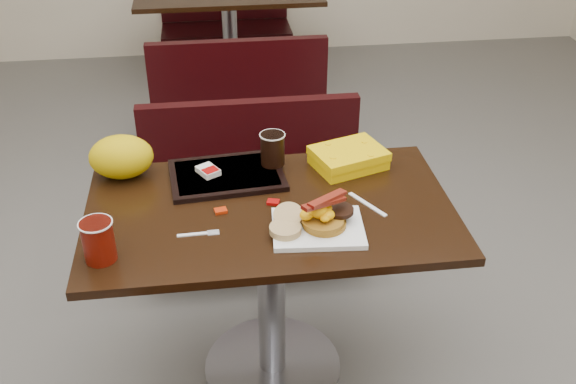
{
  "coord_description": "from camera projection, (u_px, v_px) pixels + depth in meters",
  "views": [
    {
      "loc": [
        -0.18,
        -1.81,
        1.96
      ],
      "look_at": [
        0.06,
        -0.02,
        0.82
      ],
      "focal_mm": 41.63,
      "sensor_mm": 36.0,
      "label": 1
    }
  ],
  "objects": [
    {
      "name": "sausage_patty",
      "position": [
        340.0,
        210.0,
        2.08
      ],
      "size": [
        0.1,
        0.1,
        0.01
      ],
      "primitive_type": "cylinder",
      "rotation": [
        0.0,
        0.0,
        -0.14
      ],
      "color": "black",
      "rests_on": "pancake_stack"
    },
    {
      "name": "platter",
      "position": [
        318.0,
        228.0,
        2.07
      ],
      "size": [
        0.3,
        0.24,
        0.02
      ],
      "primitive_type": "cube",
      "rotation": [
        0.0,
        0.0,
        -0.08
      ],
      "color": "white",
      "rests_on": "table_near"
    },
    {
      "name": "table_far",
      "position": [
        231.0,
        45.0,
        4.56
      ],
      "size": [
        1.2,
        0.7,
        0.75
      ],
      "primitive_type": null,
      "color": "black",
      "rests_on": "floor"
    },
    {
      "name": "condiment_ketchup",
      "position": [
        273.0,
        202.0,
        2.2
      ],
      "size": [
        0.05,
        0.04,
        0.01
      ],
      "primitive_type": "cube",
      "rotation": [
        0.0,
        0.0,
        -0.3
      ],
      "color": "#8C0504",
      "rests_on": "table_near"
    },
    {
      "name": "condiment_syrup",
      "position": [
        221.0,
        211.0,
        2.16
      ],
      "size": [
        0.04,
        0.04,
        0.01
      ],
      "primitive_type": "cube",
      "rotation": [
        0.0,
        0.0,
        0.19
      ],
      "color": "#AB2307",
      "rests_on": "table_near"
    },
    {
      "name": "bench_far_s",
      "position": [
        237.0,
        88.0,
        3.98
      ],
      "size": [
        1.0,
        0.46,
        0.72
      ],
      "primitive_type": null,
      "color": "black",
      "rests_on": "floor"
    },
    {
      "name": "bench_near_n",
      "position": [
        255.0,
        195.0,
        2.98
      ],
      "size": [
        1.0,
        0.46,
        0.72
      ],
      "primitive_type": null,
      "color": "black",
      "rests_on": "floor"
    },
    {
      "name": "paper_bag",
      "position": [
        121.0,
        157.0,
        2.31
      ],
      "size": [
        0.26,
        0.23,
        0.15
      ],
      "primitive_type": "ellipsoid",
      "rotation": [
        0.0,
        0.0,
        -0.33
      ],
      "color": "#DCCE07",
      "rests_on": "table_near"
    },
    {
      "name": "table_near",
      "position": [
        271.0,
        295.0,
        2.38
      ],
      "size": [
        1.2,
        0.7,
        0.75
      ],
      "primitive_type": null,
      "color": "black",
      "rests_on": "floor"
    },
    {
      "name": "bench_far_n",
      "position": [
        226.0,
        16.0,
        5.16
      ],
      "size": [
        1.0,
        0.46,
        0.72
      ],
      "primitive_type": null,
      "color": "black",
      "rests_on": "floor"
    },
    {
      "name": "coffee_cup_far",
      "position": [
        273.0,
        149.0,
        2.36
      ],
      "size": [
        0.09,
        0.09,
        0.12
      ],
      "primitive_type": "cylinder",
      "rotation": [
        0.0,
        0.0,
        -0.12
      ],
      "color": "black",
      "rests_on": "tray"
    },
    {
      "name": "muffin_top",
      "position": [
        288.0,
        216.0,
        2.07
      ],
      "size": [
        0.12,
        0.12,
        0.05
      ],
      "primitive_type": "cylinder",
      "rotation": [
        0.38,
        0.0,
        -0.33
      ],
      "color": "tan",
      "rests_on": "platter"
    },
    {
      "name": "pancake_stack",
      "position": [
        324.0,
        222.0,
        2.06
      ],
      "size": [
        0.17,
        0.17,
        0.03
      ],
      "primitive_type": "cylinder",
      "rotation": [
        0.0,
        0.0,
        -0.3
      ],
      "color": "#9E661A",
      "rests_on": "platter"
    },
    {
      "name": "coffee_cup_near",
      "position": [
        98.0,
        241.0,
        1.92
      ],
      "size": [
        0.12,
        0.12,
        0.13
      ],
      "primitive_type": "cylinder",
      "rotation": [
        0.0,
        0.0,
        0.38
      ],
      "color": "#8C1105",
      "rests_on": "table_near"
    },
    {
      "name": "tray",
      "position": [
        227.0,
        175.0,
        2.34
      ],
      "size": [
        0.41,
        0.31,
        0.02
      ],
      "primitive_type": "cube",
      "rotation": [
        0.0,
        0.0,
        0.09
      ],
      "color": "black",
      "rests_on": "table_near"
    },
    {
      "name": "knife",
      "position": [
        367.0,
        204.0,
        2.19
      ],
      "size": [
        0.1,
        0.16,
        0.0
      ],
      "primitive_type": "cube",
      "rotation": [
        0.0,
        0.0,
        -1.05
      ],
      "color": "white",
      "rests_on": "table_near"
    },
    {
      "name": "bacon_strips",
      "position": [
        324.0,
        202.0,
        2.02
      ],
      "size": [
        0.17,
        0.14,
        0.01
      ],
      "primitive_type": null,
      "rotation": [
        0.0,
        0.0,
        0.54
      ],
      "color": "#4B0705",
      "rests_on": "scrambled_eggs"
    },
    {
      "name": "hashbrown_sleeve_left",
      "position": [
        208.0,
        171.0,
        2.33
      ],
      "size": [
        0.09,
        0.1,
        0.02
      ],
      "primitive_type": "cube",
      "rotation": [
        0.0,
        0.0,
        0.54
      ],
      "color": "silver",
      "rests_on": "tray"
    },
    {
      "name": "clamshell",
      "position": [
        348.0,
        158.0,
        2.4
      ],
      "size": [
        0.29,
        0.25,
        0.07
      ],
      "primitive_type": "cube",
      "rotation": [
        0.0,
        0.0,
        0.32
      ],
      "color": "#EEBB03",
      "rests_on": "table_near"
    },
    {
      "name": "muffin_bottom",
      "position": [
        285.0,
        229.0,
        2.03
      ],
      "size": [
        0.12,
        0.12,
        0.02
      ],
      "primitive_type": "cylinder",
      "rotation": [
        0.0,
        0.0,
        -0.21
      ],
      "color": "tan",
      "rests_on": "platter"
    },
    {
      "name": "fork",
      "position": [
        192.0,
        234.0,
        2.05
      ],
      "size": [
        0.13,
        0.03,
        0.0
      ],
      "primitive_type": null,
      "rotation": [
        0.0,
        0.0,
        0.04
      ],
      "color": "white",
      "rests_on": "table_near"
    },
    {
      "name": "scrambled_eggs",
      "position": [
        318.0,
        211.0,
        2.04
      ],
      "size": [
        0.12,
        0.11,
        0.05
      ],
      "primitive_type": "ellipsoid",
      "rotation": [
        0.0,
        0.0,
        -0.32
      ],
      "color": "#FFC905",
      "rests_on": "pancake_stack"
    },
    {
      "name": "floor",
      "position": [
        273.0,
        369.0,
        2.58
      ],
      "size": [
        6.0,
        7.0,
        0.01
      ],
      "primitive_type": "cube",
      "color": "slate",
      "rests_on": "ground"
    }
  ]
}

